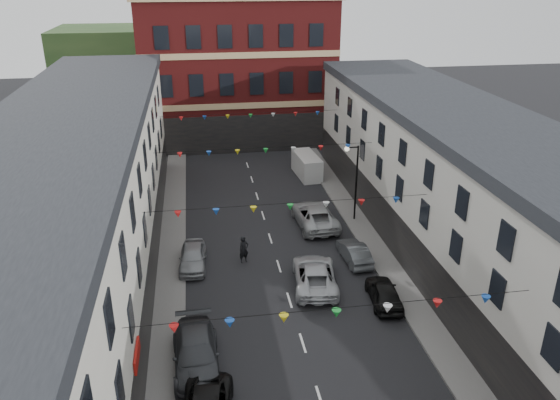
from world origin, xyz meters
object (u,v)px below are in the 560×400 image
car_left_d (196,354)px  car_right_f (314,215)px  moving_car (315,275)px  white_van (307,166)px  car_left_e (193,257)px  car_right_e (354,252)px  pedestrian (244,250)px  street_lamp (354,173)px  car_right_d (384,293)px

car_left_d → car_right_f: bearing=56.8°
moving_car → white_van: white_van is taller
car_right_f → car_left_e: bearing=25.3°
moving_car → car_left_e: bearing=-18.0°
car_left_d → car_right_e: (10.47, 8.91, -0.14)m
car_left_e → pedestrian: pedestrian is taller
street_lamp → car_left_d: (-11.99, -15.00, -3.12)m
car_left_e → moving_car: (7.30, -3.49, 0.05)m
car_left_e → street_lamp: bearing=26.7°
car_left_d → car_right_e: size_ratio=1.39×
white_van → moving_car: bearing=-104.7°
car_right_f → white_van: white_van is taller
car_left_e → car_right_e: car_left_e is taller
moving_car → street_lamp: bearing=-111.2°
car_left_d → pedestrian: (3.26, 9.89, 0.15)m
car_right_e → white_van: white_van is taller
car_right_d → moving_car: 4.32m
car_left_e → car_right_d: bearing=-25.4°
car_left_d → car_right_e: car_left_d is taller
car_left_d → moving_car: 9.63m
white_van → pedestrian: size_ratio=2.47×
car_left_d → white_van: white_van is taller
car_right_d → white_van: size_ratio=0.86×
street_lamp → moving_car: size_ratio=1.10×
car_left_d → white_van: (10.60, 25.16, 0.23)m
car_right_d → car_right_f: car_right_f is taller
moving_car → white_van: 19.11m
street_lamp → moving_car: street_lamp is taller
car_left_d → pedestrian: 10.41m
car_right_d → car_right_e: (-0.31, 5.04, -0.03)m
car_right_d → white_van: bearing=-84.5°
street_lamp → white_van: (-1.40, 10.16, -2.88)m
car_left_d → car_right_f: (9.04, 14.69, 0.03)m
car_left_d → car_right_f: size_ratio=0.92×
car_right_d → car_right_f: (-1.74, 10.82, 0.14)m
car_left_d → pedestrian: bearing=70.1°
moving_car → pedestrian: size_ratio=2.91×
street_lamp → moving_car: bearing=-118.8°
car_right_e → street_lamp: bearing=-107.3°
car_left_e → car_right_f: bearing=31.5°
car_left_e → pedestrian: bearing=4.4°
white_van → pedestrian: 16.94m
car_right_f → street_lamp: bearing=-176.7°
car_right_d → street_lamp: bearing=-91.2°
car_right_e → pedestrian: pedestrian is taller
pedestrian → car_left_e: bearing=156.2°
car_right_f → car_left_d: bearing=55.7°
car_right_e → car_right_f: size_ratio=0.66×
car_right_e → car_left_e: bearing=-8.3°
white_van → pedestrian: bearing=-120.2°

